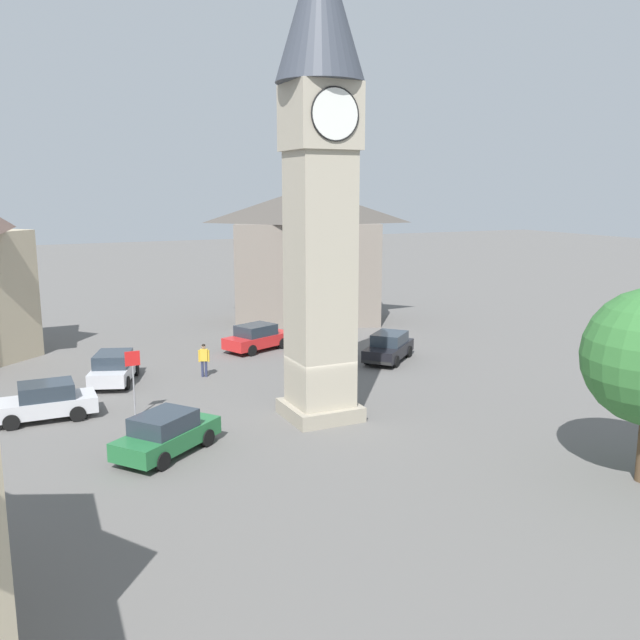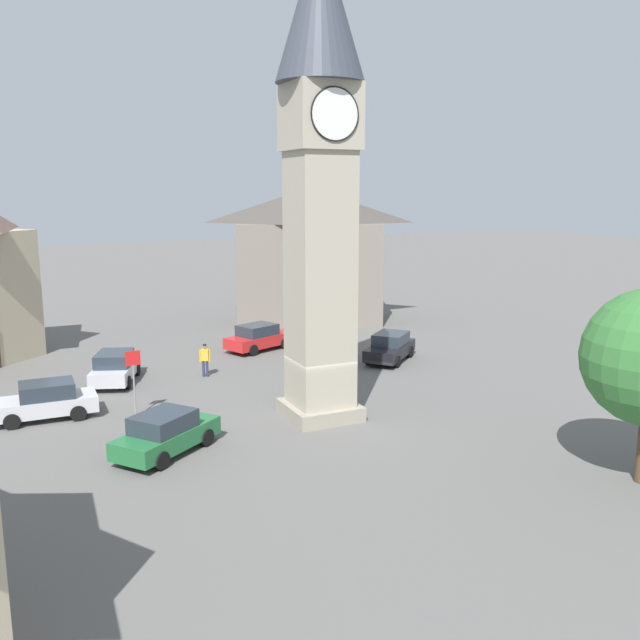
{
  "view_description": "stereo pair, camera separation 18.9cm",
  "coord_description": "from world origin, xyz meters",
  "px_view_note": "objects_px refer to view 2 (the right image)",
  "views": [
    {
      "loc": [
        -11.49,
        -24.33,
        9.24
      ],
      "look_at": [
        0.0,
        0.0,
        4.08
      ],
      "focal_mm": 38.32,
      "sensor_mm": 36.0,
      "label": 1
    },
    {
      "loc": [
        -11.32,
        -24.41,
        9.24
      ],
      "look_at": [
        0.0,
        0.0,
        4.08
      ],
      "focal_mm": 38.32,
      "sensor_mm": 36.0,
      "label": 2
    }
  ],
  "objects_px": {
    "car_silver_kerb": "(259,337)",
    "road_sign": "(133,372)",
    "car_black_far": "(115,367)",
    "car_blue_kerb": "(45,401)",
    "pedestrian": "(205,357)",
    "car_red_corner": "(390,347)",
    "car_white_side": "(166,433)",
    "clock_tower": "(320,141)",
    "building_corner_back": "(310,254)"
  },
  "relations": [
    {
      "from": "car_red_corner",
      "to": "car_white_side",
      "type": "bearing_deg",
      "value": -149.64
    },
    {
      "from": "pedestrian",
      "to": "road_sign",
      "type": "height_order",
      "value": "road_sign"
    },
    {
      "from": "clock_tower",
      "to": "car_blue_kerb",
      "type": "bearing_deg",
      "value": 156.38
    },
    {
      "from": "car_blue_kerb",
      "to": "car_red_corner",
      "type": "xyz_separation_m",
      "value": [
        17.72,
        2.42,
        0.0
      ]
    },
    {
      "from": "car_black_far",
      "to": "car_white_side",
      "type": "bearing_deg",
      "value": -88.63
    },
    {
      "from": "car_red_corner",
      "to": "road_sign",
      "type": "relative_size",
      "value": 1.5
    },
    {
      "from": "car_white_side",
      "to": "car_black_far",
      "type": "height_order",
      "value": "same"
    },
    {
      "from": "car_red_corner",
      "to": "building_corner_back",
      "type": "relative_size",
      "value": 0.36
    },
    {
      "from": "car_silver_kerb",
      "to": "car_black_far",
      "type": "xyz_separation_m",
      "value": [
        -8.65,
        -3.5,
        0.0
      ]
    },
    {
      "from": "car_red_corner",
      "to": "car_black_far",
      "type": "height_order",
      "value": "same"
    },
    {
      "from": "clock_tower",
      "to": "pedestrian",
      "type": "height_order",
      "value": "clock_tower"
    },
    {
      "from": "clock_tower",
      "to": "car_white_side",
      "type": "xyz_separation_m",
      "value": [
        -6.62,
        -1.32,
        -10.3
      ]
    },
    {
      "from": "car_red_corner",
      "to": "building_corner_back",
      "type": "bearing_deg",
      "value": 86.69
    },
    {
      "from": "clock_tower",
      "to": "car_white_side",
      "type": "relative_size",
      "value": 4.4
    },
    {
      "from": "car_silver_kerb",
      "to": "road_sign",
      "type": "distance_m",
      "value": 12.66
    },
    {
      "from": "road_sign",
      "to": "car_red_corner",
      "type": "bearing_deg",
      "value": 14.61
    },
    {
      "from": "car_blue_kerb",
      "to": "car_silver_kerb",
      "type": "distance_m",
      "value": 14.38
    },
    {
      "from": "clock_tower",
      "to": "car_red_corner",
      "type": "distance_m",
      "value": 14.46
    },
    {
      "from": "clock_tower",
      "to": "building_corner_back",
      "type": "bearing_deg",
      "value": 67.13
    },
    {
      "from": "car_black_far",
      "to": "road_sign",
      "type": "xyz_separation_m",
      "value": [
        -0.05,
        -5.63,
        1.14
      ]
    },
    {
      "from": "clock_tower",
      "to": "pedestrian",
      "type": "xyz_separation_m",
      "value": [
        -2.62,
        8.02,
        -10.05
      ]
    },
    {
      "from": "clock_tower",
      "to": "road_sign",
      "type": "bearing_deg",
      "value": 155.32
    },
    {
      "from": "car_silver_kerb",
      "to": "pedestrian",
      "type": "height_order",
      "value": "pedestrian"
    },
    {
      "from": "car_blue_kerb",
      "to": "building_corner_back",
      "type": "bearing_deg",
      "value": 38.78
    },
    {
      "from": "car_white_side",
      "to": "car_black_far",
      "type": "xyz_separation_m",
      "value": [
        -0.24,
        10.12,
        0.0
      ]
    },
    {
      "from": "clock_tower",
      "to": "pedestrian",
      "type": "bearing_deg",
      "value": 108.09
    },
    {
      "from": "clock_tower",
      "to": "building_corner_back",
      "type": "relative_size",
      "value": 1.62
    },
    {
      "from": "pedestrian",
      "to": "road_sign",
      "type": "distance_m",
      "value": 6.53
    },
    {
      "from": "car_blue_kerb",
      "to": "pedestrian",
      "type": "bearing_deg",
      "value": 24.64
    },
    {
      "from": "clock_tower",
      "to": "car_silver_kerb",
      "type": "height_order",
      "value": "clock_tower"
    },
    {
      "from": "car_blue_kerb",
      "to": "car_white_side",
      "type": "distance_m",
      "value": 6.88
    },
    {
      "from": "car_white_side",
      "to": "car_blue_kerb",
      "type": "bearing_deg",
      "value": 122.25
    },
    {
      "from": "car_white_side",
      "to": "road_sign",
      "type": "distance_m",
      "value": 4.64
    },
    {
      "from": "car_red_corner",
      "to": "pedestrian",
      "type": "height_order",
      "value": "pedestrian"
    },
    {
      "from": "car_silver_kerb",
      "to": "road_sign",
      "type": "relative_size",
      "value": 1.59
    },
    {
      "from": "car_black_far",
      "to": "road_sign",
      "type": "relative_size",
      "value": 1.59
    },
    {
      "from": "road_sign",
      "to": "car_white_side",
      "type": "bearing_deg",
      "value": -86.29
    },
    {
      "from": "car_white_side",
      "to": "building_corner_back",
      "type": "height_order",
      "value": "building_corner_back"
    },
    {
      "from": "pedestrian",
      "to": "building_corner_back",
      "type": "distance_m",
      "value": 16.05
    },
    {
      "from": "car_silver_kerb",
      "to": "car_black_far",
      "type": "relative_size",
      "value": 1.0
    },
    {
      "from": "clock_tower",
      "to": "car_black_far",
      "type": "distance_m",
      "value": 15.19
    },
    {
      "from": "car_blue_kerb",
      "to": "car_red_corner",
      "type": "bearing_deg",
      "value": 7.77
    },
    {
      "from": "car_black_far",
      "to": "pedestrian",
      "type": "xyz_separation_m",
      "value": [
        4.25,
        -0.79,
        0.25
      ]
    },
    {
      "from": "car_silver_kerb",
      "to": "road_sign",
      "type": "bearing_deg",
      "value": -133.59
    },
    {
      "from": "car_white_side",
      "to": "pedestrian",
      "type": "height_order",
      "value": "pedestrian"
    },
    {
      "from": "car_blue_kerb",
      "to": "pedestrian",
      "type": "distance_m",
      "value": 8.44
    },
    {
      "from": "car_silver_kerb",
      "to": "car_white_side",
      "type": "relative_size",
      "value": 1.03
    },
    {
      "from": "car_silver_kerb",
      "to": "car_red_corner",
      "type": "bearing_deg",
      "value": -43.68
    },
    {
      "from": "pedestrian",
      "to": "car_white_side",
      "type": "bearing_deg",
      "value": -113.21
    },
    {
      "from": "pedestrian",
      "to": "road_sign",
      "type": "bearing_deg",
      "value": -131.57
    }
  ]
}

